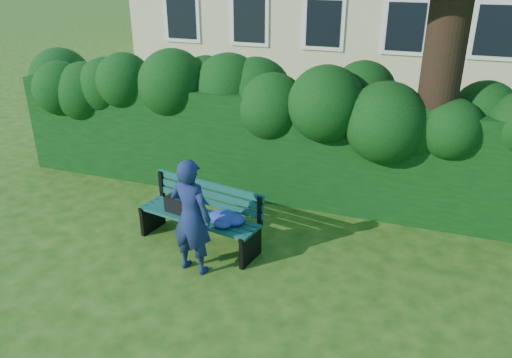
% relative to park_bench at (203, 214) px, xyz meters
% --- Properties ---
extents(ground, '(80.00, 80.00, 0.00)m').
position_rel_park_bench_xyz_m(ground, '(0.64, -0.16, -0.50)').
color(ground, '#1C480F').
rests_on(ground, ground).
extents(hedge, '(10.00, 1.00, 1.80)m').
position_rel_park_bench_xyz_m(hedge, '(0.64, 2.04, 0.40)').
color(hedge, black).
rests_on(hedge, ground).
extents(park_bench, '(1.90, 0.88, 0.89)m').
position_rel_park_bench_xyz_m(park_bench, '(0.00, 0.00, 0.00)').
color(park_bench, '#0D443C').
rests_on(park_bench, ground).
extents(man_reading, '(0.62, 0.45, 1.58)m').
position_rel_park_bench_xyz_m(man_reading, '(0.14, -0.63, 0.29)').
color(man_reading, navy).
rests_on(man_reading, ground).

